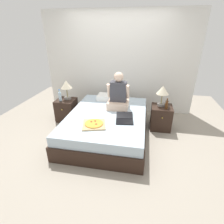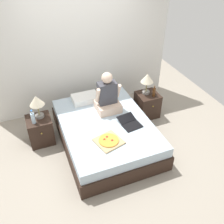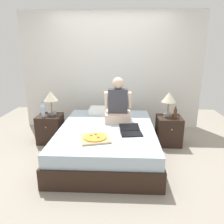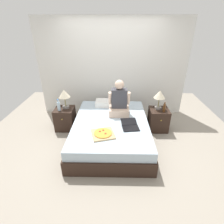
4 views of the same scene
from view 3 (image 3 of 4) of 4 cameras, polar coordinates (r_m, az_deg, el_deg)
ground_plane at (r=3.82m, az=-1.29°, el=-10.82°), size 5.88×5.88×0.00m
wall_back at (r=4.85m, az=-0.18°, el=10.51°), size 3.88×0.12×2.50m
bed at (r=3.71m, az=-1.32°, el=-7.54°), size 1.59×2.14×0.48m
nightstand_left at (r=4.36m, az=-15.79°, el=-4.13°), size 0.44×0.47×0.53m
lamp_on_left_nightstand at (r=4.23m, az=-15.68°, el=3.61°), size 0.26×0.26×0.45m
water_bottle at (r=4.19m, az=-17.60°, el=0.30°), size 0.07×0.07×0.28m
nightstand_right at (r=4.23m, az=14.57°, el=-4.68°), size 0.44×0.47×0.53m
lamp_on_right_nightstand at (r=4.10m, az=14.61°, el=3.30°), size 0.26×0.26×0.45m
beer_bottle at (r=4.04m, az=16.18°, el=-0.40°), size 0.06×0.06×0.23m
pillow at (r=4.36m, az=-2.43°, el=0.38°), size 0.52×0.34×0.12m
person_seated at (r=3.86m, az=1.56°, el=1.74°), size 0.47×0.40×0.78m
laptop at (r=3.39m, az=4.91°, el=-5.11°), size 0.37×0.45×0.07m
pizza_box at (r=3.16m, az=-4.44°, el=-6.82°), size 0.49×0.49×0.04m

